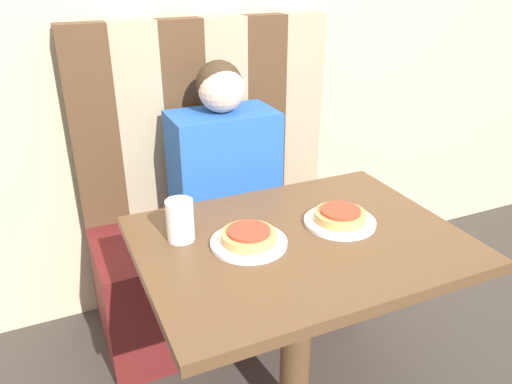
{
  "coord_description": "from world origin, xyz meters",
  "views": [
    {
      "loc": [
        -0.64,
        -1.11,
        1.49
      ],
      "look_at": [
        0.0,
        0.32,
        0.76
      ],
      "focal_mm": 35.0,
      "sensor_mm": 36.0,
      "label": 1
    }
  ],
  "objects_px": {
    "drinking_cup": "(180,220)",
    "plate_left": "(249,243)",
    "pizza_left": "(249,236)",
    "person": "(223,154)",
    "plate_right": "(340,222)",
    "pizza_right": "(340,215)"
  },
  "relations": [
    {
      "from": "person",
      "to": "pizza_left",
      "type": "xyz_separation_m",
      "value": [
        -0.15,
        -0.61,
        -0.01
      ]
    },
    {
      "from": "plate_right",
      "to": "pizza_left",
      "type": "height_order",
      "value": "pizza_left"
    },
    {
      "from": "plate_right",
      "to": "pizza_left",
      "type": "relative_size",
      "value": 1.4
    },
    {
      "from": "plate_right",
      "to": "pizza_left",
      "type": "bearing_deg",
      "value": -180.0
    },
    {
      "from": "person",
      "to": "drinking_cup",
      "type": "relative_size",
      "value": 5.32
    },
    {
      "from": "drinking_cup",
      "to": "pizza_right",
      "type": "bearing_deg",
      "value": -12.88
    },
    {
      "from": "plate_left",
      "to": "pizza_right",
      "type": "height_order",
      "value": "pizza_right"
    },
    {
      "from": "pizza_left",
      "to": "plate_left",
      "type": "bearing_deg",
      "value": 172.87
    },
    {
      "from": "person",
      "to": "pizza_left",
      "type": "height_order",
      "value": "person"
    },
    {
      "from": "drinking_cup",
      "to": "plate_right",
      "type": "bearing_deg",
      "value": -12.88
    },
    {
      "from": "pizza_right",
      "to": "plate_right",
      "type": "bearing_deg",
      "value": 7.13
    },
    {
      "from": "plate_right",
      "to": "drinking_cup",
      "type": "height_order",
      "value": "drinking_cup"
    },
    {
      "from": "drinking_cup",
      "to": "plate_left",
      "type": "bearing_deg",
      "value": -32.91
    },
    {
      "from": "person",
      "to": "pizza_left",
      "type": "relative_size",
      "value": 4.19
    },
    {
      "from": "plate_left",
      "to": "plate_right",
      "type": "relative_size",
      "value": 1.0
    },
    {
      "from": "person",
      "to": "plate_left",
      "type": "xyz_separation_m",
      "value": [
        -0.15,
        -0.61,
        -0.03
      ]
    },
    {
      "from": "plate_right",
      "to": "pizza_right",
      "type": "distance_m",
      "value": 0.02
    },
    {
      "from": "person",
      "to": "plate_right",
      "type": "bearing_deg",
      "value": -75.9
    },
    {
      "from": "pizza_left",
      "to": "pizza_right",
      "type": "distance_m",
      "value": 0.31
    },
    {
      "from": "plate_left",
      "to": "pizza_left",
      "type": "height_order",
      "value": "pizza_left"
    },
    {
      "from": "person",
      "to": "plate_left",
      "type": "height_order",
      "value": "person"
    },
    {
      "from": "plate_left",
      "to": "pizza_right",
      "type": "xyz_separation_m",
      "value": [
        0.31,
        -0.0,
        0.02
      ]
    }
  ]
}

